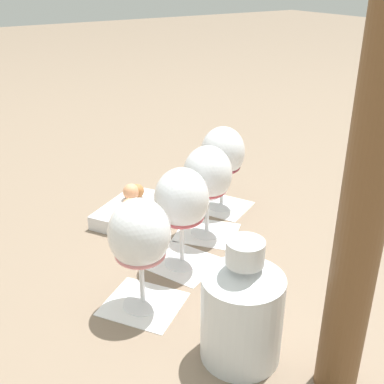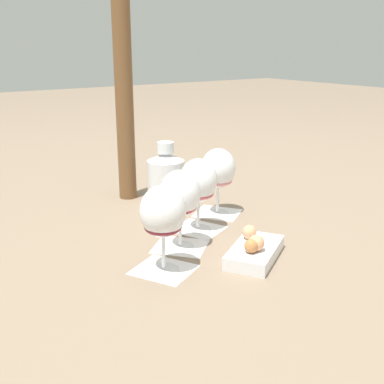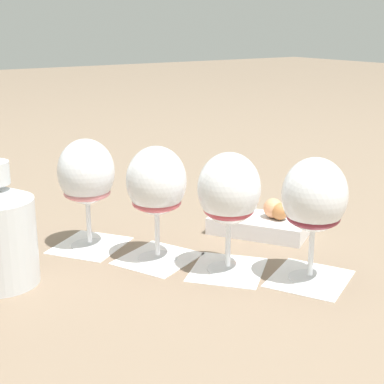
% 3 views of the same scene
% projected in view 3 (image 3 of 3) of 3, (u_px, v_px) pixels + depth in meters
% --- Properties ---
extents(ground_plane, '(8.00, 8.00, 0.00)m').
position_uv_depth(ground_plane, '(191.00, 263.00, 0.93)').
color(ground_plane, '#7F6B56').
extents(tasting_card_0, '(0.16, 0.16, 0.00)m').
position_uv_depth(tasting_card_0, '(90.00, 245.00, 1.00)').
color(tasting_card_0, white).
rests_on(tasting_card_0, ground_plane).
extents(tasting_card_1, '(0.15, 0.15, 0.00)m').
position_uv_depth(tasting_card_1, '(158.00, 258.00, 0.94)').
color(tasting_card_1, white).
rests_on(tasting_card_1, ground_plane).
extents(tasting_card_2, '(0.16, 0.16, 0.00)m').
position_uv_depth(tasting_card_2, '(228.00, 269.00, 0.90)').
color(tasting_card_2, white).
rests_on(tasting_card_2, ground_plane).
extents(tasting_card_3, '(0.15, 0.15, 0.00)m').
position_uv_depth(tasting_card_3, '(310.00, 278.00, 0.87)').
color(tasting_card_3, white).
rests_on(tasting_card_3, ground_plane).
extents(wine_glass_0, '(0.09, 0.09, 0.18)m').
position_uv_depth(wine_glass_0, '(86.00, 176.00, 0.97)').
color(wine_glass_0, white).
rests_on(wine_glass_0, tasting_card_0).
extents(wine_glass_1, '(0.09, 0.09, 0.18)m').
position_uv_depth(wine_glass_1, '(156.00, 185.00, 0.91)').
color(wine_glass_1, white).
rests_on(wine_glass_1, tasting_card_1).
extents(wine_glass_2, '(0.09, 0.09, 0.18)m').
position_uv_depth(wine_glass_2, '(229.00, 194.00, 0.87)').
color(wine_glass_2, white).
rests_on(wine_glass_2, tasting_card_2).
extents(wine_glass_3, '(0.09, 0.09, 0.18)m').
position_uv_depth(wine_glass_3, '(314.00, 200.00, 0.84)').
color(wine_glass_3, white).
rests_on(wine_glass_3, tasting_card_3).
extents(snack_dish, '(0.19, 0.17, 0.07)m').
position_uv_depth(snack_dish, '(260.00, 222.00, 1.05)').
color(snack_dish, silver).
rests_on(snack_dish, ground_plane).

